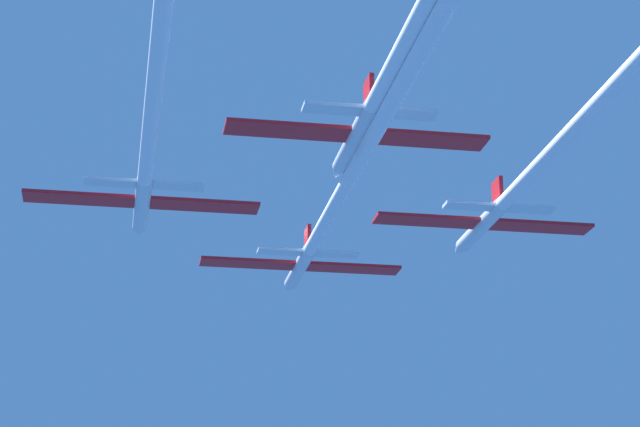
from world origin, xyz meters
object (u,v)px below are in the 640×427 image
at_px(jet_left_wing, 150,134).
at_px(jet_slot, 415,25).
at_px(jet_lead, 333,208).
at_px(jet_right_wing, 538,167).

bearing_deg(jet_left_wing, jet_slot, -50.72).
height_order(jet_lead, jet_left_wing, jet_left_wing).
bearing_deg(jet_left_wing, jet_right_wing, 2.92).
distance_m(jet_left_wing, jet_right_wing, 23.41).
height_order(jet_left_wing, jet_slot, jet_slot).
bearing_deg(jet_right_wing, jet_left_wing, -177.08).
relative_size(jet_lead, jet_left_wing, 1.09).
xyz_separation_m(jet_left_wing, jet_right_wing, (23.38, 1.19, -0.02)).
bearing_deg(jet_right_wing, jet_slot, -126.39).
relative_size(jet_left_wing, jet_right_wing, 1.04).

